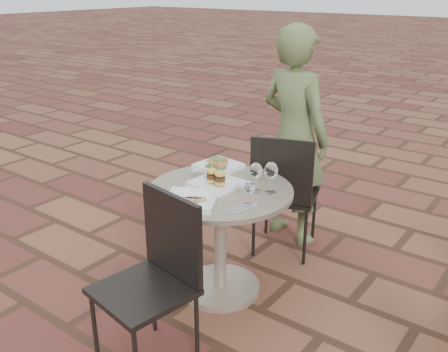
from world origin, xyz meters
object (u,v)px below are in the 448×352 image
Objects in this scene: cafe_table at (220,224)px; diner at (294,137)px; chair_far at (284,186)px; plate_tuna at (190,200)px; plate_sliders at (216,181)px; chair_near at (157,268)px; plate_salmon at (218,165)px.

diner is at bearing 91.37° from cafe_table.
chair_far reaches higher than cafe_table.
plate_tuna is (0.02, -1.23, -0.08)m from diner.
plate_sliders is at bearing 61.45° from chair_far.
diner is 5.68× the size of plate_sliders.
plate_tuna is (-0.08, -0.92, 0.20)m from chair_far.
plate_tuna is at bearing 102.08° from diner.
chair_near is (0.04, -1.34, 0.00)m from chair_far.
plate_sliders is (-0.04, 0.02, 0.28)m from cafe_table.
diner is 4.28× the size of plate_tuna.
plate_sliders is (-0.12, -0.64, 0.21)m from chair_far.
cafe_table is at bearing 88.49° from plate_tuna.
chair_far is at bearing 83.25° from cafe_table.
chair_near is at bearing 106.13° from diner.
cafe_table is 0.97× the size of chair_far.
cafe_table is 0.38m from plate_tuna.
diner reaches higher than chair_far.
plate_salmon is at bearing 129.26° from cafe_table.
diner is at bearing 90.74° from plate_tuna.
plate_salmon is at bearing 111.80° from plate_tuna.
chair_near is 1.67m from diner.
cafe_table is at bearing 108.76° from chair_near.
diner is at bearing 88.68° from plate_sliders.
diner is 1.23m from plate_tuna.
cafe_table is 0.28m from plate_sliders.
plate_salmon is (-0.30, -0.38, 0.20)m from chair_far.
plate_salmon is 0.32m from plate_sliders.
plate_tuna is at bearing 115.65° from chair_near.
chair_near is at bearing -77.22° from plate_sliders.
chair_far and chair_near have the same top height.
plate_sliders is at bearing 112.05° from chair_near.
diner is at bearing 104.06° from chair_near.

